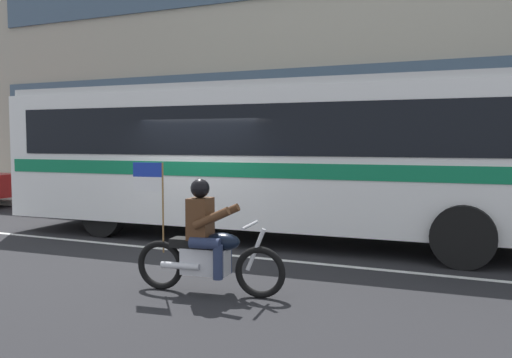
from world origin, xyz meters
name	(u,v)px	position (x,y,z in m)	size (l,w,h in m)	color
ground_plane	(202,245)	(0.00, 0.00, 0.00)	(60.00, 60.00, 0.00)	black
sidewalk_curb	(290,211)	(0.00, 5.10, 0.07)	(28.00, 3.80, 0.15)	#A39E93
lane_center_stripe	(186,251)	(0.00, -0.60, 0.00)	(26.60, 0.14, 0.01)	silver
office_building_facade	(316,41)	(0.00, 7.39, 5.26)	(28.00, 0.89, 10.50)	gray
transit_bus	(290,150)	(1.42, 1.19, 1.88)	(12.57, 3.10, 3.22)	white
motorcycle_with_rider	(207,245)	(1.74, -2.90, 0.67)	(2.18, 0.68, 1.78)	black
fire_hydrant	(320,200)	(1.10, 4.38, 0.52)	(0.22, 0.30, 0.75)	red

